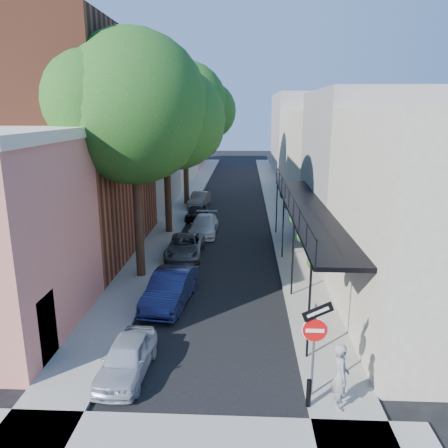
# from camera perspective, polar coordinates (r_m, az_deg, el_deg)

# --- Properties ---
(ground) EXTENTS (160.00, 160.00, 0.00)m
(ground) POSITION_cam_1_polar(r_m,az_deg,el_deg) (12.67, -3.64, -24.03)
(ground) COLOR black
(ground) RESTS_ON ground
(road_surface) EXTENTS (6.00, 64.00, 0.01)m
(road_surface) POSITION_cam_1_polar(r_m,az_deg,el_deg) (40.62, 0.99, 3.37)
(road_surface) COLOR black
(road_surface) RESTS_ON ground
(sidewalk_left) EXTENTS (2.00, 64.00, 0.12)m
(sidewalk_left) POSITION_cam_1_polar(r_m,az_deg,el_deg) (40.92, -4.62, 3.49)
(sidewalk_left) COLOR gray
(sidewalk_left) RESTS_ON ground
(sidewalk_right) EXTENTS (2.00, 64.00, 0.12)m
(sidewalk_right) POSITION_cam_1_polar(r_m,az_deg,el_deg) (40.69, 6.64, 3.37)
(sidewalk_right) COLOR gray
(sidewalk_right) RESTS_ON ground
(sidewalk_cross) EXTENTS (12.00, 2.00, 0.12)m
(sidewalk_cross) POSITION_cam_1_polar(r_m,az_deg,el_deg) (11.87, -4.24, -26.81)
(sidewalk_cross) COLOR gray
(sidewalk_cross) RESTS_ON ground
(buildings_left) EXTENTS (10.10, 59.10, 12.00)m
(buildings_left) POSITION_cam_1_polar(r_m,az_deg,el_deg) (40.11, -12.64, 10.00)
(buildings_left) COLOR tan
(buildings_left) RESTS_ON ground
(buildings_right) EXTENTS (9.80, 55.00, 10.00)m
(buildings_right) POSITION_cam_1_polar(r_m,az_deg,el_deg) (40.23, 14.08, 9.19)
(buildings_right) COLOR beige
(buildings_right) RESTS_ON ground
(sign_post) EXTENTS (0.89, 0.17, 2.99)m
(sign_post) POSITION_cam_1_polar(r_m,az_deg,el_deg) (12.44, 11.78, -13.86)
(sign_post) COLOR #595B60
(sign_post) RESTS_ON ground
(bollard) EXTENTS (0.14, 0.14, 0.80)m
(bollard) POSITION_cam_1_polar(r_m,az_deg,el_deg) (12.82, 11.00, -20.86)
(bollard) COLOR black
(bollard) RESTS_ON sidewalk_right
(oak_near) EXTENTS (7.48, 6.80, 11.42)m
(oak_near) POSITION_cam_1_polar(r_m,az_deg,el_deg) (20.60, -10.41, 14.29)
(oak_near) COLOR #341E14
(oak_near) RESTS_ON ground
(oak_mid) EXTENTS (6.60, 6.00, 10.20)m
(oak_mid) POSITION_cam_1_polar(r_m,az_deg,el_deg) (28.45, -6.78, 12.78)
(oak_mid) COLOR #341E14
(oak_mid) RESTS_ON ground
(oak_far) EXTENTS (7.70, 7.00, 11.90)m
(oak_far) POSITION_cam_1_polar(r_m,az_deg,el_deg) (37.38, -4.42, 15.09)
(oak_far) COLOR #341E14
(oak_far) RESTS_ON ground
(parked_car_a) EXTENTS (1.46, 3.38, 1.14)m
(parked_car_a) POSITION_cam_1_polar(r_m,az_deg,el_deg) (14.27, -12.59, -16.71)
(parked_car_a) COLOR #A8ADBA
(parked_car_a) RESTS_ON ground
(parked_car_b) EXTENTS (1.98, 4.39, 1.40)m
(parked_car_b) POSITION_cam_1_polar(r_m,az_deg,el_deg) (18.56, -7.01, -8.36)
(parked_car_b) COLOR #151C44
(parked_car_b) RESTS_ON ground
(parked_car_c) EXTENTS (1.96, 4.21, 1.17)m
(parked_car_c) POSITION_cam_1_polar(r_m,az_deg,el_deg) (24.41, -5.09, -2.91)
(parked_car_c) COLOR #4E5055
(parked_car_c) RESTS_ON ground
(parked_car_d) EXTENTS (1.76, 4.24, 1.22)m
(parked_car_d) POSITION_cam_1_polar(r_m,az_deg,el_deg) (28.64, -2.62, -0.18)
(parked_car_d) COLOR silver
(parked_car_d) RESTS_ON ground
(parked_car_e) EXTENTS (1.67, 3.46, 1.14)m
(parked_car_e) POSITION_cam_1_polar(r_m,az_deg,el_deg) (32.68, -3.56, 1.59)
(parked_car_e) COLOR black
(parked_car_e) RESTS_ON ground
(parked_car_f) EXTENTS (1.75, 3.84, 1.22)m
(parked_car_f) POSITION_cam_1_polar(r_m,az_deg,el_deg) (37.01, -3.22, 3.20)
(parked_car_f) COLOR #655F55
(parked_car_f) RESTS_ON ground
(pedestrian) EXTENTS (0.46, 0.69, 1.88)m
(pedestrian) POSITION_cam_1_polar(r_m,az_deg,el_deg) (12.67, 14.94, -18.63)
(pedestrian) COLOR gray
(pedestrian) RESTS_ON sidewalk_right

